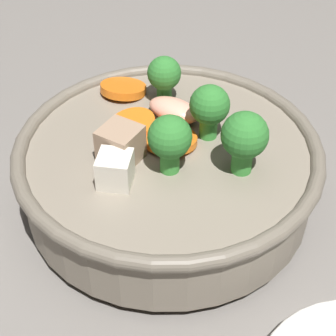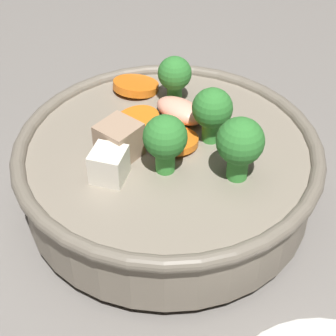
# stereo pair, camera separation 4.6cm
# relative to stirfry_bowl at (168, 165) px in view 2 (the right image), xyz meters

# --- Properties ---
(ground_plane) EXTENTS (3.00, 3.00, 0.00)m
(ground_plane) POSITION_rel_stirfry_bowl_xyz_m (0.00, 0.00, -0.04)
(ground_plane) COLOR slate
(stirfry_bowl) EXTENTS (0.25, 0.25, 0.11)m
(stirfry_bowl) POSITION_rel_stirfry_bowl_xyz_m (0.00, 0.00, 0.00)
(stirfry_bowl) COLOR slate
(stirfry_bowl) RESTS_ON ground_plane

